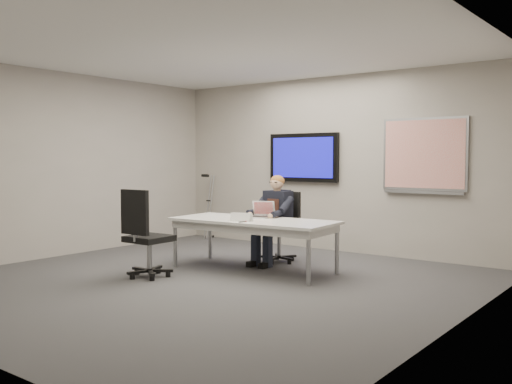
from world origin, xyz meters
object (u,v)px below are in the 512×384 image
Objects in this scene: office_chair_far at (281,240)px; laptop at (260,213)px; office_chair_near at (146,250)px; conference_table at (253,225)px; seated_person at (271,228)px.

laptop is at bearing -79.80° from office_chair_far.
office_chair_near is at bearing -133.55° from laptop.
conference_table is 1.82× the size of seated_person.
conference_table is at bearing -77.86° from seated_person.
seated_person reaches higher than office_chair_near.
office_chair_near reaches higher than conference_table.
seated_person reaches higher than office_chair_far.
seated_person is (0.70, 1.68, 0.16)m from office_chair_near.
office_chair_near is 1.64m from laptop.
office_chair_near is (-0.78, -1.18, -0.26)m from conference_table.
seated_person reaches higher than laptop.
conference_table is 1.43m from office_chair_near.
office_chair_near is 1.83m from seated_person.
laptop is (-0.08, 0.25, 0.13)m from conference_table.
conference_table is 0.52m from seated_person.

